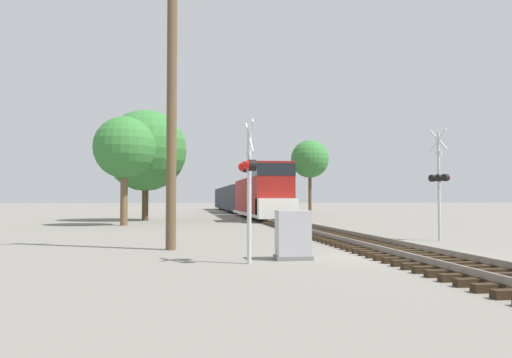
# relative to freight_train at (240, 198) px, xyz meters

# --- Properties ---
(ground_plane) EXTENTS (400.00, 400.00, 0.00)m
(ground_plane) POSITION_rel_freight_train_xyz_m (0.00, -44.31, -1.85)
(ground_plane) COLOR slate
(rail_track_bed) EXTENTS (2.60, 160.00, 0.31)m
(rail_track_bed) POSITION_rel_freight_train_xyz_m (0.00, -44.31, -1.71)
(rail_track_bed) COLOR black
(rail_track_bed) RESTS_ON ground
(freight_train) EXTENTS (2.88, 51.59, 4.47)m
(freight_train) POSITION_rel_freight_train_xyz_m (0.00, 0.00, 0.00)
(freight_train) COLOR maroon
(freight_train) RESTS_ON ground
(crossing_signal_near) EXTENTS (0.40, 1.01, 3.82)m
(crossing_signal_near) POSITION_rel_freight_train_xyz_m (-4.87, -45.37, 0.50)
(crossing_signal_near) COLOR #B7B7BC
(crossing_signal_near) RESTS_ON ground
(crossing_signal_far) EXTENTS (0.57, 1.01, 4.65)m
(crossing_signal_far) POSITION_rel_freight_train_xyz_m (4.00, -39.06, 0.71)
(crossing_signal_far) COLOR #B7B7BC
(crossing_signal_far) RESTS_ON ground
(relay_cabinet) EXTENTS (1.04, 0.71, 1.39)m
(relay_cabinet) POSITION_rel_freight_train_xyz_m (-3.49, -44.63, -1.16)
(relay_cabinet) COLOR slate
(relay_cabinet) RESTS_ON ground
(utility_pole) EXTENTS (1.80, 0.34, 9.48)m
(utility_pole) POSITION_rel_freight_train_xyz_m (-7.01, -41.40, 2.99)
(utility_pole) COLOR brown
(utility_pole) RESTS_ON ground
(tree_far_right) EXTENTS (4.02, 4.02, 7.08)m
(tree_far_right) POSITION_rel_freight_train_xyz_m (-10.42, -25.42, 3.18)
(tree_far_right) COLOR brown
(tree_far_right) RESTS_ON ground
(tree_mid_background) EXTENTS (6.46, 6.46, 8.80)m
(tree_mid_background) POSITION_rel_freight_train_xyz_m (-9.63, -18.21, 3.72)
(tree_mid_background) COLOR #473521
(tree_mid_background) RESTS_ON ground
(tree_deep_background) EXTENTS (4.41, 4.41, 8.59)m
(tree_deep_background) POSITION_rel_freight_train_xyz_m (7.93, -2.05, 4.51)
(tree_deep_background) COLOR brown
(tree_deep_background) RESTS_ON ground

